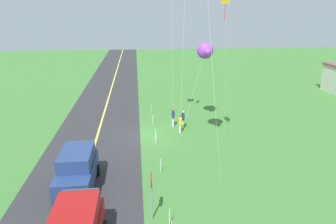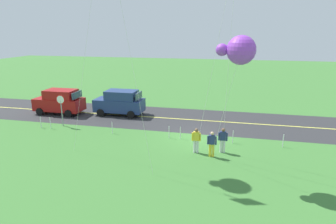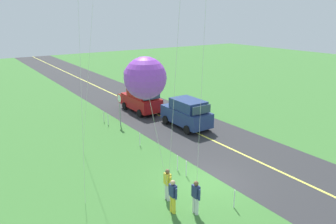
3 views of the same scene
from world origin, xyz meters
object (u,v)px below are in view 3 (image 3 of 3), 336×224
person_child_watcher (196,196)px  kite_red_low (144,78)px  car_parked_east_near (141,99)px  car_suv_foreground (187,113)px  person_adult_near (173,195)px  stop_sign (120,103)px  person_adult_companion (168,183)px

person_child_watcher → kite_red_low: (-0.62, 2.81, 5.65)m
car_parked_east_near → kite_red_low: 18.60m
car_parked_east_near → car_suv_foreground: bearing=-170.9°
car_parked_east_near → kite_red_low: size_ratio=0.61×
person_adult_near → stop_sign: bearing=-28.6°
car_suv_foreground → kite_red_low: (-10.09, 9.44, 5.36)m
person_adult_near → car_suv_foreground: bearing=-53.3°
car_parked_east_near → person_adult_companion: car_parked_east_near is taller
stop_sign → person_child_watcher: (-12.78, 2.55, -0.94)m
stop_sign → car_parked_east_near: bearing=-55.2°
person_child_watcher → kite_red_low: 6.34m
car_suv_foreground → person_child_watcher: 11.56m
stop_sign → kite_red_low: size_ratio=0.35×
car_parked_east_near → stop_sign: bearing=124.8°
car_suv_foreground → stop_sign: stop_sign is taller
person_adult_companion → car_parked_east_near: bearing=-163.3°
person_child_watcher → car_suv_foreground: bearing=-142.9°
car_suv_foreground → person_child_watcher: bearing=145.0°
stop_sign → kite_red_low: 15.18m
person_child_watcher → kite_red_low: kite_red_low is taller
person_adult_companion → kite_red_low: size_ratio=0.22×
person_adult_near → person_child_watcher: bearing=-141.5°
car_parked_east_near → stop_sign: (-2.22, 3.20, 0.65)m
car_parked_east_near → person_adult_near: bearing=155.6°
person_adult_companion → person_child_watcher: (-1.62, -0.40, 0.00)m
stop_sign → person_child_watcher: stop_sign is taller
car_suv_foreground → person_adult_near: (-8.84, 7.42, -0.29)m
person_adult_near → kite_red_low: 6.13m
car_parked_east_near → person_child_watcher: car_parked_east_near is taller
person_adult_companion → stop_sign: bearing=-153.4°
person_adult_near → car_parked_east_near: bearing=-37.7°
stop_sign → person_child_watcher: 13.06m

